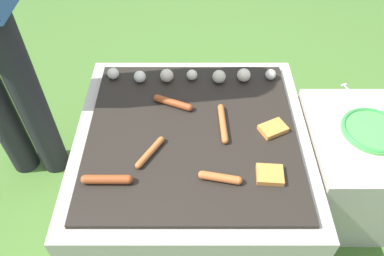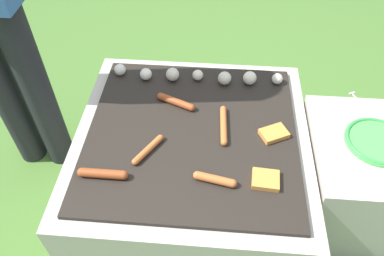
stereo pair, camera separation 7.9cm
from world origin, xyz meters
name	(u,v)px [view 1 (the left image)]	position (x,y,z in m)	size (l,w,h in m)	color
ground_plane	(192,195)	(0.00, 0.00, 0.00)	(14.00, 14.00, 0.00)	#47702D
grill	(192,167)	(0.00, 0.00, 0.21)	(0.89, 0.89, 0.43)	#B2AA9E
side_ledge	(354,167)	(0.68, -0.01, 0.22)	(0.45, 0.50, 0.43)	#B2AA9E
sausage_front_right	(150,152)	(-0.15, -0.11, 0.45)	(0.10, 0.14, 0.02)	#B7602D
sausage_front_center	(223,123)	(0.12, 0.03, 0.45)	(0.03, 0.20, 0.02)	#B7602D
sausage_mid_left	(173,103)	(-0.08, 0.14, 0.45)	(0.16, 0.08, 0.03)	#93421E
sausage_mid_right	(107,180)	(-0.28, -0.23, 0.45)	(0.17, 0.03, 0.03)	#93421E
sausage_front_left	(220,178)	(0.09, -0.22, 0.45)	(0.15, 0.05, 0.03)	#B7602D
bread_slice_left	(273,128)	(0.30, 0.01, 0.44)	(0.12, 0.11, 0.02)	#D18438
bread_slice_center	(270,174)	(0.26, -0.20, 0.44)	(0.10, 0.09, 0.02)	#D18438
mushroom_row	(192,75)	(0.00, 0.30, 0.46)	(0.72, 0.08, 0.06)	silver
plate_colorful	(373,129)	(0.68, 0.00, 0.44)	(0.23, 0.23, 0.02)	#4CB24C
fork_utensil	(357,98)	(0.68, 0.18, 0.44)	(0.09, 0.20, 0.01)	silver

